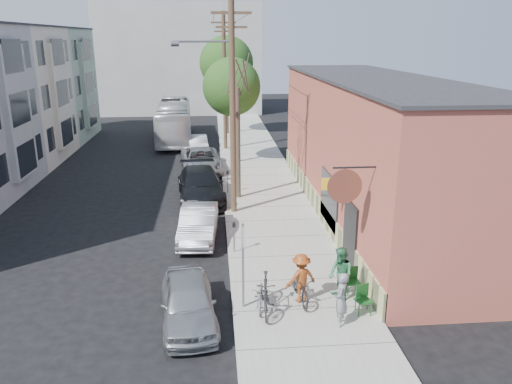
{
  "coord_description": "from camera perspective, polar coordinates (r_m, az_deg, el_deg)",
  "views": [
    {
      "loc": [
        1.54,
        -17.7,
        8.3
      ],
      "look_at": [
        3.43,
        4.17,
        1.5
      ],
      "focal_mm": 35.0,
      "sensor_mm": 36.0,
      "label": 1
    }
  ],
  "objects": [
    {
      "name": "car_4",
      "position": [
        37.91,
        -6.64,
        5.43
      ],
      "size": [
        1.74,
        4.0,
        1.28
      ],
      "primitive_type": "imported",
      "rotation": [
        0.0,
        0.0,
        0.1
      ],
      "color": "#BBBCC3",
      "rests_on": "ground"
    },
    {
      "name": "parking_meter_far",
      "position": [
        27.26,
        -3.26,
        1.61
      ],
      "size": [
        0.14,
        0.14,
        1.24
      ],
      "color": "slate",
      "rests_on": "sidewalk"
    },
    {
      "name": "car_1",
      "position": [
        21.5,
        -6.6,
        -3.61
      ],
      "size": [
        1.73,
        4.34,
        1.4
      ],
      "primitive_type": "imported",
      "rotation": [
        0.0,
        0.0,
        -0.06
      ],
      "color": "#A8A9B0",
      "rests_on": "ground"
    },
    {
      "name": "parked_bike_b",
      "position": [
        15.99,
        0.58,
        -11.71
      ],
      "size": [
        0.77,
        1.64,
        0.83
      ],
      "primitive_type": "imported",
      "rotation": [
        0.0,
        0.0,
        -0.14
      ],
      "color": "slate",
      "rests_on": "sidewalk"
    },
    {
      "name": "tree_leafy_far",
      "position": [
        44.37,
        -3.4,
        14.5
      ],
      "size": [
        4.63,
        4.63,
        8.4
      ],
      "color": "#44392C",
      "rests_on": "sidewalk"
    },
    {
      "name": "sidewalk",
      "position": [
        29.98,
        0.45,
        1.28
      ],
      "size": [
        4.5,
        58.0,
        0.15
      ],
      "primitive_type": "cube",
      "color": "#A9A89C",
      "rests_on": "ground"
    },
    {
      "name": "patron_green",
      "position": [
        16.4,
        9.65,
        -9.29
      ],
      "size": [
        0.91,
        1.04,
        1.8
      ],
      "primitive_type": "imported",
      "rotation": [
        0.0,
        0.0,
        -1.27
      ],
      "color": "#2D7247",
      "rests_on": "sidewalk"
    },
    {
      "name": "cyclist_bike",
      "position": [
        16.37,
        5.13,
        -10.84
      ],
      "size": [
        0.77,
        1.83,
        0.94
      ],
      "primitive_type": "imported",
      "rotation": [
        0.0,
        0.0,
        0.08
      ],
      "color": "black",
      "rests_on": "sidewalk"
    },
    {
      "name": "sign_post",
      "position": [
        15.46,
        -1.5,
        -7.52
      ],
      "size": [
        0.07,
        0.45,
        2.8
      ],
      "color": "slate",
      "rests_on": "sidewalk"
    },
    {
      "name": "bus",
      "position": [
        42.85,
        -9.34,
        7.99
      ],
      "size": [
        3.25,
        11.61,
        3.2
      ],
      "primitive_type": "imported",
      "rotation": [
        0.0,
        0.0,
        0.05
      ],
      "color": "white",
      "rests_on": "ground"
    },
    {
      "name": "end_cap_building",
      "position": [
        59.85,
        -8.6,
        14.82
      ],
      "size": [
        18.0,
        8.0,
        12.0
      ],
      "primitive_type": "cube",
      "color": "#A7A8A2",
      "rests_on": "ground"
    },
    {
      "name": "car_3",
      "position": [
        32.44,
        -6.28,
        3.62
      ],
      "size": [
        2.98,
        5.52,
        1.47
      ],
      "primitive_type": "imported",
      "rotation": [
        0.0,
        0.0,
        0.1
      ],
      "color": "#94979B",
      "rests_on": "ground"
    },
    {
      "name": "cyclist",
      "position": [
        16.21,
        5.16,
        -9.75
      ],
      "size": [
        1.2,
        0.93,
        1.64
      ],
      "primitive_type": "imported",
      "rotation": [
        0.0,
        0.0,
        3.49
      ],
      "color": "#8B3C14",
      "rests_on": "sidewalk"
    },
    {
      "name": "patio_chair_a",
      "position": [
        17.06,
        10.96,
        -10.0
      ],
      "size": [
        0.53,
        0.53,
        0.88
      ],
      "primitive_type": null,
      "rotation": [
        0.0,
        0.0,
        0.06
      ],
      "color": "#13461A",
      "rests_on": "sidewalk"
    },
    {
      "name": "car_0",
      "position": [
        15.53,
        -7.76,
        -12.33
      ],
      "size": [
        2.02,
        4.14,
        1.36
      ],
      "primitive_type": "imported",
      "rotation": [
        0.0,
        0.0,
        0.1
      ],
      "color": "#96999D",
      "rests_on": "ground"
    },
    {
      "name": "patio_chair_b",
      "position": [
        16.01,
        12.2,
        -12.0
      ],
      "size": [
        0.64,
        0.64,
        0.88
      ],
      "primitive_type": null,
      "rotation": [
        0.0,
        0.0,
        0.35
      ],
      "color": "#13461A",
      "rests_on": "sidewalk"
    },
    {
      "name": "ground",
      "position": [
        19.61,
        -9.06,
        -8.06
      ],
      "size": [
        120.0,
        120.0,
        0.0
      ],
      "primitive_type": "plane",
      "color": "black"
    },
    {
      "name": "tree_leafy_mid",
      "position": [
        33.38,
        -2.8,
        11.9
      ],
      "size": [
        3.8,
        3.8,
        6.99
      ],
      "color": "#44392C",
      "rests_on": "sidewalk"
    },
    {
      "name": "utility_pole_far",
      "position": [
        37.93,
        -3.63,
        12.71
      ],
      "size": [
        1.8,
        0.28,
        10.0
      ],
      "color": "#503A28",
      "rests_on": "sidewalk"
    },
    {
      "name": "utility_pole_near",
      "position": [
        23.35,
        -2.85,
        10.08
      ],
      "size": [
        3.57,
        0.28,
        10.0
      ],
      "color": "#503A28",
      "rests_on": "sidewalk"
    },
    {
      "name": "tree_bare",
      "position": [
        25.99,
        -2.06,
        5.52
      ],
      "size": [
        0.24,
        0.24,
        5.78
      ],
      "color": "#44392C",
      "rests_on": "sidewalk"
    },
    {
      "name": "patron_grey",
      "position": [
        15.12,
        9.67,
        -12.0
      ],
      "size": [
        0.58,
        0.7,
        1.66
      ],
      "primitive_type": "imported",
      "rotation": [
        0.0,
        0.0,
        -1.91
      ],
      "color": "gray",
      "rests_on": "sidewalk"
    },
    {
      "name": "parking_meter_near",
      "position": [
        19.68,
        -2.52,
        -4.63
      ],
      "size": [
        0.14,
        0.14,
        1.24
      ],
      "color": "slate",
      "rests_on": "sidewalk"
    },
    {
      "name": "cafe_building",
      "position": [
        24.4,
        13.0,
        4.95
      ],
      "size": [
        6.6,
        20.2,
        6.61
      ],
      "color": "#A74E3E",
      "rests_on": "ground"
    },
    {
      "name": "parked_bike_a",
      "position": [
        15.69,
        1.11,
        -11.59
      ],
      "size": [
        0.74,
        2.02,
        1.19
      ],
      "primitive_type": "imported",
      "rotation": [
        0.0,
        0.0,
        -0.1
      ],
      "color": "black",
      "rests_on": "sidewalk"
    },
    {
      "name": "car_2",
      "position": [
        26.64,
        -6.35,
        0.8
      ],
      "size": [
        2.82,
        5.85,
        1.64
      ],
      "primitive_type": "imported",
      "rotation": [
        0.0,
        0.0,
        0.09
      ],
      "color": "black",
      "rests_on": "ground"
    }
  ]
}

